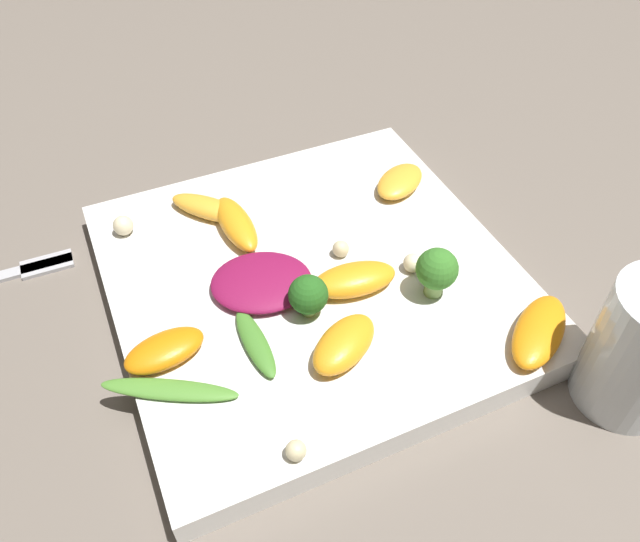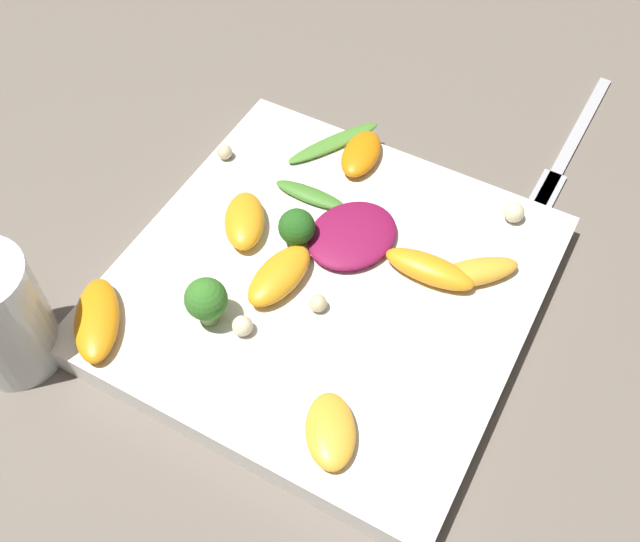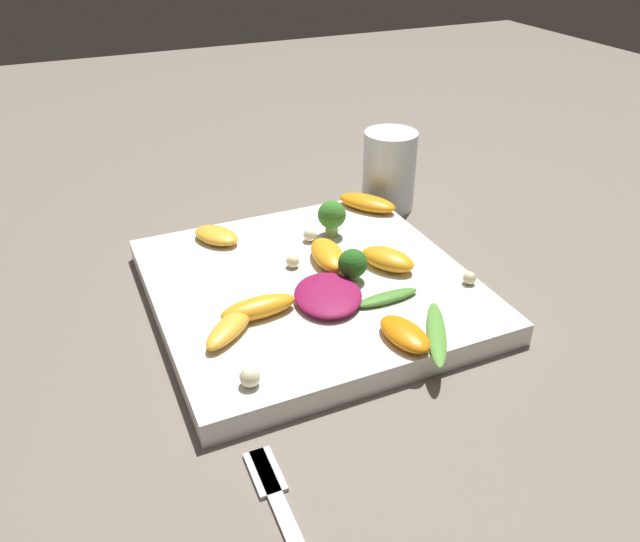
{
  "view_description": "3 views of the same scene",
  "coord_description": "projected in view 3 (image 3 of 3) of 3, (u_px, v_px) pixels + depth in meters",
  "views": [
    {
      "loc": [
        0.31,
        -0.13,
        0.38
      ],
      "look_at": [
        0.02,
        -0.0,
        0.04
      ],
      "focal_mm": 35.0,
      "sensor_mm": 36.0,
      "label": 1
    },
    {
      "loc": [
        -0.16,
        0.3,
        0.49
      ],
      "look_at": [
        0.0,
        0.0,
        0.03
      ],
      "focal_mm": 42.0,
      "sensor_mm": 36.0,
      "label": 2
    },
    {
      "loc": [
        -0.21,
        -0.49,
        0.36
      ],
      "look_at": [
        0.0,
        -0.01,
        0.04
      ],
      "focal_mm": 35.0,
      "sensor_mm": 36.0,
      "label": 3
    }
  ],
  "objects": [
    {
      "name": "drinking_glass",
      "position": [
        389.0,
        170.0,
        0.8
      ],
      "size": [
        0.07,
        0.07,
        0.1
      ],
      "color": "white",
      "rests_on": "ground_plane"
    },
    {
      "name": "macadamia_nut_1",
      "position": [
        293.0,
        261.0,
        0.64
      ],
      "size": [
        0.01,
        0.01,
        0.01
      ],
      "color": "beige",
      "rests_on": "plate"
    },
    {
      "name": "ground_plane",
      "position": [
        310.0,
        298.0,
        0.64
      ],
      "size": [
        2.4,
        2.4,
        0.0
      ],
      "primitive_type": "plane",
      "color": "#6B6056"
    },
    {
      "name": "orange_segment_6",
      "position": [
        216.0,
        235.0,
        0.69
      ],
      "size": [
        0.06,
        0.07,
        0.01
      ],
      "color": "#FCAD33",
      "rests_on": "plate"
    },
    {
      "name": "radicchio_leaf_0",
      "position": [
        329.0,
        294.0,
        0.59
      ],
      "size": [
        0.09,
        0.09,
        0.01
      ],
      "color": "maroon",
      "rests_on": "plate"
    },
    {
      "name": "macadamia_nut_0",
      "position": [
        250.0,
        377.0,
        0.49
      ],
      "size": [
        0.02,
        0.02,
        0.02
      ],
      "color": "beige",
      "rests_on": "plate"
    },
    {
      "name": "orange_segment_2",
      "position": [
        367.0,
        203.0,
        0.76
      ],
      "size": [
        0.07,
        0.08,
        0.02
      ],
      "color": "orange",
      "rests_on": "plate"
    },
    {
      "name": "orange_segment_5",
      "position": [
        405.0,
        334.0,
        0.54
      ],
      "size": [
        0.04,
        0.06,
        0.02
      ],
      "color": "orange",
      "rests_on": "plate"
    },
    {
      "name": "broccoli_floret_1",
      "position": [
        332.0,
        216.0,
        0.69
      ],
      "size": [
        0.03,
        0.03,
        0.04
      ],
      "color": "#84AD5B",
      "rests_on": "plate"
    },
    {
      "name": "arugula_sprig_0",
      "position": [
        436.0,
        333.0,
        0.55
      ],
      "size": [
        0.06,
        0.09,
        0.01
      ],
      "color": "#518E33",
      "rests_on": "plate"
    },
    {
      "name": "orange_segment_3",
      "position": [
        328.0,
        255.0,
        0.65
      ],
      "size": [
        0.04,
        0.07,
        0.02
      ],
      "color": "orange",
      "rests_on": "plate"
    },
    {
      "name": "broccoli_floret_0",
      "position": [
        353.0,
        264.0,
        0.62
      ],
      "size": [
        0.03,
        0.03,
        0.03
      ],
      "color": "#7A9E51",
      "rests_on": "plate"
    },
    {
      "name": "macadamia_nut_2",
      "position": [
        310.0,
        235.0,
        0.69
      ],
      "size": [
        0.02,
        0.02,
        0.02
      ],
      "color": "beige",
      "rests_on": "plate"
    },
    {
      "name": "macadamia_nut_3",
      "position": [
        469.0,
        278.0,
        0.62
      ],
      "size": [
        0.01,
        0.01,
        0.01
      ],
      "color": "beige",
      "rests_on": "plate"
    },
    {
      "name": "fork",
      "position": [
        291.0,
        530.0,
        0.4
      ],
      "size": [
        0.02,
        0.19,
        0.01
      ],
      "color": "#B2B2B7",
      "rests_on": "ground_plane"
    },
    {
      "name": "arugula_sprig_1",
      "position": [
        387.0,
        298.0,
        0.59
      ],
      "size": [
        0.07,
        0.02,
        0.01
      ],
      "color": "#47842D",
      "rests_on": "plate"
    },
    {
      "name": "plate",
      "position": [
        310.0,
        288.0,
        0.63
      ],
      "size": [
        0.31,
        0.31,
        0.02
      ],
      "color": "white",
      "rests_on": "ground_plane"
    },
    {
      "name": "orange_segment_0",
      "position": [
        258.0,
        307.0,
        0.57
      ],
      "size": [
        0.07,
        0.03,
        0.02
      ],
      "color": "orange",
      "rests_on": "plate"
    },
    {
      "name": "orange_segment_4",
      "position": [
        231.0,
        326.0,
        0.55
      ],
      "size": [
        0.07,
        0.07,
        0.01
      ],
      "color": "#FCAD33",
      "rests_on": "plate"
    },
    {
      "name": "orange_segment_1",
      "position": [
        388.0,
        259.0,
        0.64
      ],
      "size": [
        0.06,
        0.07,
        0.02
      ],
      "color": "orange",
      "rests_on": "plate"
    }
  ]
}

